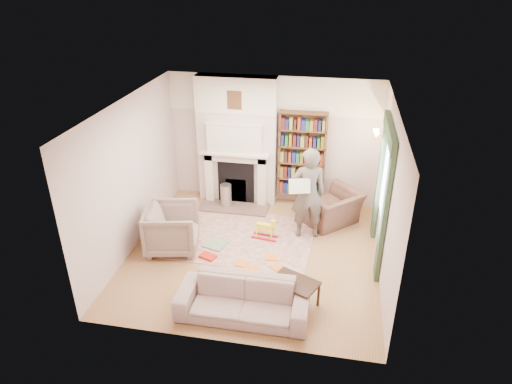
% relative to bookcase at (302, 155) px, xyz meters
% --- Properties ---
extents(floor, '(4.50, 4.50, 0.00)m').
position_rel_bookcase_xyz_m(floor, '(-0.65, -2.12, -1.18)').
color(floor, olive).
rests_on(floor, ground).
extents(ceiling, '(4.50, 4.50, 0.00)m').
position_rel_bookcase_xyz_m(ceiling, '(-0.65, -2.12, 1.62)').
color(ceiling, white).
rests_on(ceiling, wall_back).
extents(wall_back, '(4.50, 0.00, 4.50)m').
position_rel_bookcase_xyz_m(wall_back, '(-0.65, 0.13, 0.22)').
color(wall_back, beige).
rests_on(wall_back, floor).
extents(wall_front, '(4.50, 0.00, 4.50)m').
position_rel_bookcase_xyz_m(wall_front, '(-0.65, -4.37, 0.22)').
color(wall_front, beige).
rests_on(wall_front, floor).
extents(wall_left, '(0.00, 4.50, 4.50)m').
position_rel_bookcase_xyz_m(wall_left, '(-2.90, -2.12, 0.22)').
color(wall_left, beige).
rests_on(wall_left, floor).
extents(wall_right, '(0.00, 4.50, 4.50)m').
position_rel_bookcase_xyz_m(wall_right, '(1.60, -2.12, 0.22)').
color(wall_right, beige).
rests_on(wall_right, floor).
extents(fireplace, '(1.70, 0.58, 2.80)m').
position_rel_bookcase_xyz_m(fireplace, '(-1.40, -0.07, 0.21)').
color(fireplace, beige).
rests_on(fireplace, floor).
extents(bookcase, '(1.00, 0.24, 1.85)m').
position_rel_bookcase_xyz_m(bookcase, '(0.00, 0.00, 0.00)').
color(bookcase, brown).
rests_on(bookcase, floor).
extents(window, '(0.02, 0.90, 1.30)m').
position_rel_bookcase_xyz_m(window, '(1.58, -1.72, 0.27)').
color(window, silver).
rests_on(window, wall_right).
extents(curtain_left, '(0.07, 0.32, 2.40)m').
position_rel_bookcase_xyz_m(curtain_left, '(1.55, -2.42, 0.02)').
color(curtain_left, '#2F4A30').
rests_on(curtain_left, floor).
extents(curtain_right, '(0.07, 0.32, 2.40)m').
position_rel_bookcase_xyz_m(curtain_right, '(1.55, -1.02, 0.02)').
color(curtain_right, '#2F4A30').
rests_on(curtain_right, floor).
extents(pelmet, '(0.09, 1.70, 0.24)m').
position_rel_bookcase_xyz_m(pelmet, '(1.54, -1.72, 1.20)').
color(pelmet, '#2F4A30').
rests_on(pelmet, wall_right).
extents(wall_sconce, '(0.20, 0.24, 0.24)m').
position_rel_bookcase_xyz_m(wall_sconce, '(1.38, -0.62, 0.72)').
color(wall_sconce, gold).
rests_on(wall_sconce, wall_right).
extents(rug, '(2.75, 2.17, 0.01)m').
position_rel_bookcase_xyz_m(rug, '(-0.94, -1.64, -1.17)').
color(rug, beige).
rests_on(rug, floor).
extents(armchair_reading, '(1.41, 1.41, 0.69)m').
position_rel_bookcase_xyz_m(armchair_reading, '(0.70, -0.71, -0.83)').
color(armchair_reading, '#462C25').
rests_on(armchair_reading, floor).
extents(armchair_left, '(1.12, 1.10, 0.87)m').
position_rel_bookcase_xyz_m(armchair_left, '(-2.17, -2.24, -0.74)').
color(armchair_left, '#9F9783').
rests_on(armchair_left, floor).
extents(sofa, '(1.99, 0.78, 0.58)m').
position_rel_bookcase_xyz_m(sofa, '(-0.50, -3.78, -0.88)').
color(sofa, '#BFB09D').
rests_on(sofa, floor).
extents(man_reading, '(0.76, 0.60, 1.84)m').
position_rel_bookcase_xyz_m(man_reading, '(0.25, -1.31, -0.25)').
color(man_reading, '#554C44').
rests_on(man_reading, floor).
extents(newspaper, '(0.41, 0.21, 0.27)m').
position_rel_bookcase_xyz_m(newspaper, '(0.10, -1.51, -0.01)').
color(newspaper, silver).
rests_on(newspaper, man_reading).
extents(coffee_table, '(0.82, 0.70, 0.45)m').
position_rel_bookcase_xyz_m(coffee_table, '(0.25, -3.40, -0.95)').
color(coffee_table, black).
rests_on(coffee_table, floor).
extents(paraffin_heater, '(0.28, 0.28, 0.55)m').
position_rel_bookcase_xyz_m(paraffin_heater, '(-1.57, -0.49, -0.90)').
color(paraffin_heater, '#A8ACB0').
rests_on(paraffin_heater, floor).
extents(rocking_horse, '(0.52, 0.27, 0.44)m').
position_rel_bookcase_xyz_m(rocking_horse, '(-0.53, -1.58, -0.96)').
color(rocking_horse, yellow).
rests_on(rocking_horse, rug).
extents(board_game, '(0.49, 0.49, 0.03)m').
position_rel_bookcase_xyz_m(board_game, '(-1.41, -1.99, -1.15)').
color(board_game, gold).
rests_on(board_game, rug).
extents(game_box_lid, '(0.34, 0.28, 0.05)m').
position_rel_bookcase_xyz_m(game_box_lid, '(-1.44, -2.43, -1.14)').
color(game_box_lid, red).
rests_on(game_box_lid, rug).
extents(comic_annuals, '(0.90, 0.65, 0.02)m').
position_rel_bookcase_xyz_m(comic_annuals, '(-0.46, -2.48, -1.16)').
color(comic_annuals, red).
rests_on(comic_annuals, rug).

